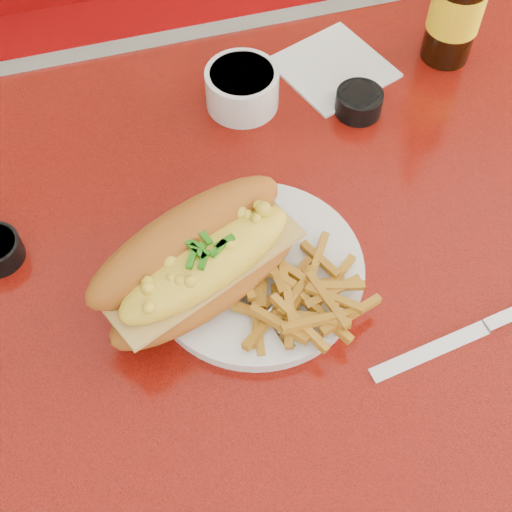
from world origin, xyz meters
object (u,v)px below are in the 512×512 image
object	(u,v)px
diner_table	(301,313)
mac_hoagie	(199,261)
fork	(254,290)
booth_bench_far	(186,86)
sauce_cup_right	(359,102)
knife	(478,330)
dinner_plate	(256,271)
gravy_ramekin	(242,87)

from	to	relation	value
diner_table	mac_hoagie	xyz separation A→B (m)	(-0.13, -0.03, 0.22)
mac_hoagie	fork	bearing A→B (deg)	-48.10
fork	booth_bench_far	bearing A→B (deg)	-17.80
sauce_cup_right	diner_table	bearing A→B (deg)	-124.94
diner_table	knife	size ratio (longest dim) A/B	5.54
mac_hoagie	sauce_cup_right	size ratio (longest dim) A/B	3.85
diner_table	booth_bench_far	world-z (taller)	booth_bench_far
dinner_plate	fork	world-z (taller)	same
diner_table	knife	xyz separation A→B (m)	(0.14, -0.16, 0.16)
fork	sauce_cup_right	xyz separation A→B (m)	(0.21, 0.24, -0.00)
diner_table	dinner_plate	size ratio (longest dim) A/B	3.93
diner_table	sauce_cup_right	world-z (taller)	sauce_cup_right
sauce_cup_right	mac_hoagie	bearing A→B (deg)	-141.03
booth_bench_far	knife	bearing A→B (deg)	-81.78
dinner_plate	sauce_cup_right	distance (m)	0.29
diner_table	sauce_cup_right	xyz separation A→B (m)	(0.13, 0.19, 0.18)
dinner_plate	fork	bearing A→B (deg)	-109.36
mac_hoagie	gravy_ramekin	size ratio (longest dim) A/B	2.57
diner_table	mac_hoagie	bearing A→B (deg)	-169.23
knife	sauce_cup_right	bearing A→B (deg)	83.25
booth_bench_far	sauce_cup_right	world-z (taller)	booth_bench_far
diner_table	knife	bearing A→B (deg)	-48.24
mac_hoagie	sauce_cup_right	distance (m)	0.34
mac_hoagie	knife	size ratio (longest dim) A/B	1.22
sauce_cup_right	knife	size ratio (longest dim) A/B	0.32
booth_bench_far	dinner_plate	size ratio (longest dim) A/B	3.84
dinner_plate	mac_hoagie	xyz separation A→B (m)	(-0.06, -0.00, 0.05)
booth_bench_far	knife	distance (m)	1.09
mac_hoagie	diner_table	bearing A→B (deg)	-12.21
diner_table	sauce_cup_right	size ratio (longest dim) A/B	17.51
dinner_plate	fork	distance (m)	0.03
sauce_cup_right	knife	xyz separation A→B (m)	(0.01, -0.34, -0.01)
fork	gravy_ramekin	size ratio (longest dim) A/B	1.46
dinner_plate	gravy_ramekin	size ratio (longest dim) A/B	2.97
fork	sauce_cup_right	world-z (taller)	sauce_cup_right
fork	dinner_plate	bearing A→B (deg)	-31.85
dinner_plate	mac_hoagie	distance (m)	0.08
booth_bench_far	sauce_cup_right	bearing A→B (deg)	-78.05
mac_hoagie	dinner_plate	bearing A→B (deg)	-19.56
fork	sauce_cup_right	distance (m)	0.32
diner_table	knife	distance (m)	0.27
booth_bench_far	dinner_plate	xyz separation A→B (m)	(-0.07, -0.83, 0.49)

